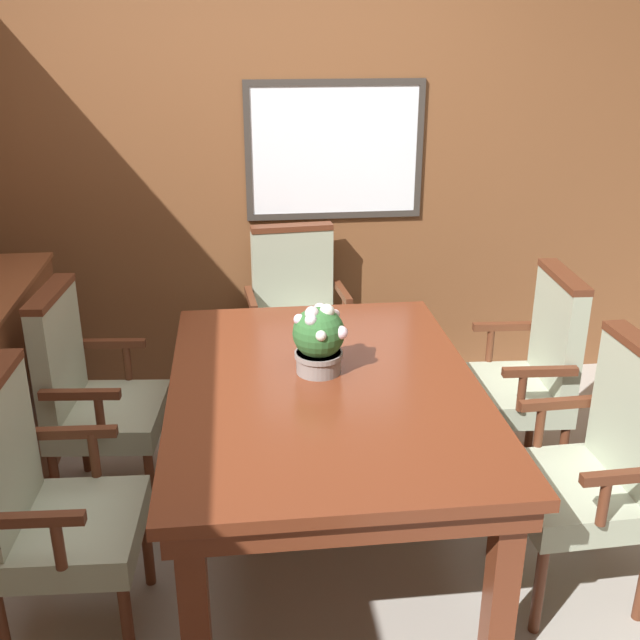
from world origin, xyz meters
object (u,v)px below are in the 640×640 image
(dining_table, at_px, (324,403))
(potted_plant, at_px, (319,339))
(chair_head_far, at_px, (296,312))
(chair_right_far, at_px, (528,369))
(chair_left_near, at_px, (45,501))
(chair_left_far, at_px, (89,391))
(chair_right_near, at_px, (597,463))

(dining_table, relative_size, potted_plant, 5.78)
(dining_table, bearing_deg, chair_head_far, 90.35)
(chair_right_far, height_order, potted_plant, potted_plant)
(chair_left_near, relative_size, potted_plant, 3.45)
(chair_left_near, relative_size, chair_right_far, 1.00)
(chair_left_far, bearing_deg, chair_right_far, -84.98)
(dining_table, xyz_separation_m, chair_right_far, (0.99, 0.39, -0.09))
(chair_right_near, bearing_deg, potted_plant, -118.58)
(chair_right_far, bearing_deg, chair_left_near, -64.96)
(dining_table, xyz_separation_m, chair_left_near, (-0.99, -0.40, -0.09))
(dining_table, xyz_separation_m, potted_plant, (-0.01, 0.09, 0.23))
(chair_right_far, relative_size, potted_plant, 3.45)
(chair_left_near, height_order, chair_left_far, same)
(dining_table, xyz_separation_m, chair_left_far, (-0.98, 0.40, -0.09))
(chair_head_far, height_order, chair_left_far, same)
(chair_right_near, distance_m, chair_left_far, 2.08)
(dining_table, xyz_separation_m, chair_head_far, (-0.01, 1.23, -0.09))
(chair_left_near, distance_m, chair_right_near, 1.94)
(chair_head_far, bearing_deg, chair_right_near, -64.22)
(potted_plant, bearing_deg, chair_left_far, 162.21)
(chair_right_far, bearing_deg, chair_head_far, -127.01)
(chair_left_near, xyz_separation_m, chair_left_far, (0.01, 0.80, 0.00))
(chair_left_near, distance_m, potted_plant, 1.14)
(chair_left_far, bearing_deg, potted_plant, -102.39)
(chair_left_far, xyz_separation_m, potted_plant, (0.96, -0.31, 0.33))
(chair_left_near, bearing_deg, chair_left_far, 2.13)
(chair_right_near, relative_size, chair_left_far, 1.00)
(chair_right_near, distance_m, potted_plant, 1.12)
(chair_left_near, bearing_deg, chair_right_near, -86.68)
(chair_head_far, bearing_deg, dining_table, -94.50)
(dining_table, bearing_deg, chair_left_near, -157.91)
(chair_head_far, distance_m, chair_right_far, 1.30)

